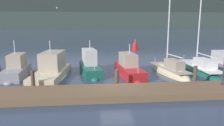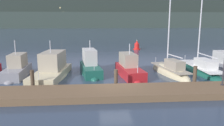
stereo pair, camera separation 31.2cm
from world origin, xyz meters
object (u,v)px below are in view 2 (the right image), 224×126
(motorboat_berth_5, at_px, (129,72))
(sailboat_berth_6, at_px, (170,73))
(sailboat_berth_7, at_px, (200,70))
(motorboat_berth_4, at_px, (90,69))
(motorboat_berth_3, at_px, (52,72))
(motorboat_berth_2, at_px, (17,72))
(channel_buoy, at_px, (137,46))

(motorboat_berth_5, relative_size, sailboat_berth_6, 0.65)
(motorboat_berth_5, relative_size, sailboat_berth_7, 0.61)
(motorboat_berth_4, bearing_deg, sailboat_berth_6, -6.38)
(sailboat_berth_7, bearing_deg, motorboat_berth_3, -177.15)
(motorboat_berth_4, height_order, sailboat_berth_6, sailboat_berth_6)
(motorboat_berth_2, relative_size, motorboat_berth_4, 0.90)
(motorboat_berth_5, bearing_deg, motorboat_berth_3, 178.78)
(motorboat_berth_4, bearing_deg, sailboat_berth_7, -1.40)
(motorboat_berth_4, height_order, channel_buoy, motorboat_berth_4)
(sailboat_berth_7, height_order, channel_buoy, sailboat_berth_7)
(sailboat_berth_6, bearing_deg, motorboat_berth_5, -175.93)
(motorboat_berth_4, distance_m, sailboat_berth_7, 10.81)
(motorboat_berth_3, distance_m, sailboat_berth_7, 14.27)
(motorboat_berth_3, bearing_deg, sailboat_berth_6, 0.68)
(motorboat_berth_3, relative_size, sailboat_berth_7, 0.77)
(motorboat_berth_4, distance_m, motorboat_berth_5, 3.76)
(motorboat_berth_5, bearing_deg, motorboat_berth_4, 162.63)
(sailboat_berth_6, distance_m, sailboat_berth_7, 3.33)
(channel_buoy, bearing_deg, sailboat_berth_7, -79.64)
(motorboat_berth_2, xyz_separation_m, channel_buoy, (14.33, 17.24, 0.22))
(motorboat_berth_4, bearing_deg, motorboat_berth_2, -175.26)
(motorboat_berth_2, bearing_deg, sailboat_berth_7, 0.94)
(motorboat_berth_2, xyz_separation_m, sailboat_berth_6, (14.15, -0.29, -0.24))
(channel_buoy, bearing_deg, motorboat_berth_2, -129.74)
(motorboat_berth_3, height_order, sailboat_berth_6, sailboat_berth_6)
(sailboat_berth_7, distance_m, channel_buoy, 17.24)
(sailboat_berth_6, height_order, channel_buoy, sailboat_berth_6)
(sailboat_berth_6, bearing_deg, motorboat_berth_3, -179.32)
(motorboat_berth_2, height_order, sailboat_berth_7, sailboat_berth_7)
(sailboat_berth_6, bearing_deg, sailboat_berth_7, 10.02)
(sailboat_berth_6, height_order, sailboat_berth_7, sailboat_berth_7)
(motorboat_berth_2, xyz_separation_m, motorboat_berth_4, (6.63, 0.55, 0.02))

